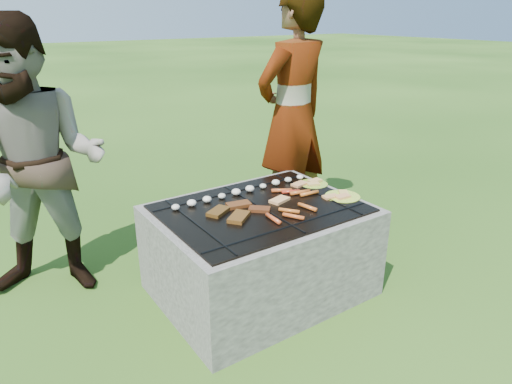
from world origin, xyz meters
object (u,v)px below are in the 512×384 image
plate_far (314,184)px  cook (293,116)px  bystander (38,165)px  fire_pit (260,253)px  plate_near (343,197)px

plate_far → cook: 0.68m
plate_far → cook: bearing=67.8°
cook → bystander: 1.90m
fire_pit → bystander: size_ratio=0.73×
plate_far → cook: cook is taller
plate_far → bystander: (-1.68, 0.67, 0.28)m
plate_near → cook: cook is taller
fire_pit → plate_near: bearing=-15.8°
cook → plate_far: bearing=59.5°
fire_pit → bystander: 1.50m
plate_far → plate_near: size_ratio=0.75×
plate_far → plate_near: 0.30m
fire_pit → bystander: bearing=144.3°
fire_pit → plate_near: plate_near is taller
plate_far → plate_near: (-0.00, -0.30, 0.00)m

